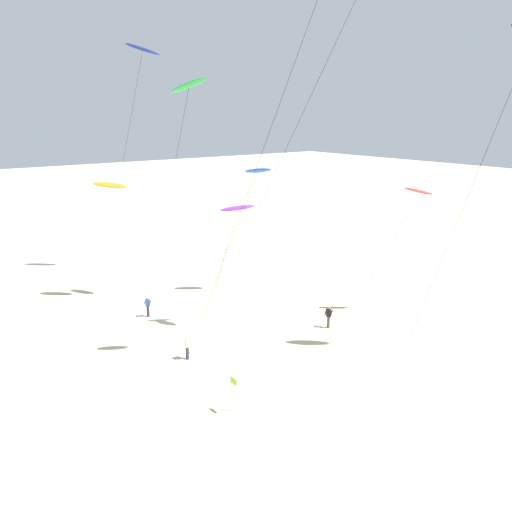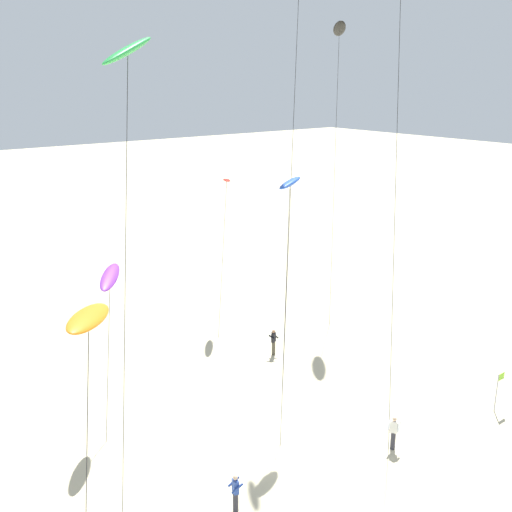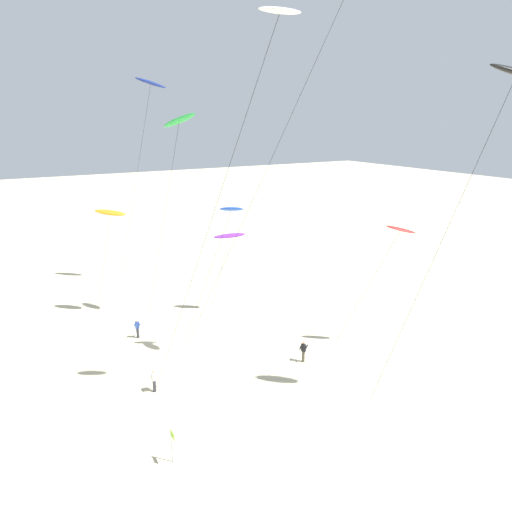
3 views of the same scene
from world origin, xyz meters
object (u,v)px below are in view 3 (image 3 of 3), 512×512
Objects in this scene: kite_navy at (150,84)px; kite_flyer_middle at (154,380)px; kite_magenta at (338,12)px; kite_flyer_nearest at (137,328)px; kite_orange at (110,213)px; kite_purple at (229,236)px; kite_flyer_furthest at (303,351)px; marker_flag at (172,440)px; kite_red at (400,231)px; kite_blue at (231,211)px; kite_white at (276,20)px; kite_green at (179,122)px.

kite_navy is 28.33m from kite_flyer_middle.
kite_magenta reaches higher than kite_flyer_nearest.
kite_orange is 10.63m from kite_purple.
kite_flyer_furthest is 13.05m from marker_flag.
kite_red reaches higher than kite_flyer_nearest.
marker_flag is (7.85, -7.50, -10.08)m from kite_blue.
kite_blue is (-4.44, -11.71, 1.93)m from kite_red.
kite_flyer_middle is at bearing -107.85° from kite_magenta.
kite_magenta is at bearing 109.71° from kite_white.
kite_blue is at bearing -121.81° from kite_flyer_furthest.
kite_magenta reaches higher than marker_flag.
kite_flyer_furthest is (1.79, 10.93, 0.00)m from kite_flyer_middle.
kite_flyer_nearest is (5.41, 0.25, -8.84)m from kite_orange.
kite_flyer_furthest is at bearing 11.22° from kite_navy.
kite_white reaches higher than kite_flyer_nearest.
kite_blue is at bearing -110.78° from kite_red.
kite_flyer_nearest is at bearing -143.50° from kite_blue.
kite_flyer_nearest is (-7.18, -5.32, -10.67)m from kite_blue.
kite_red is at bearing 100.07° from marker_flag.
kite_white is (2.04, -12.25, 12.45)m from kite_red.
kite_red is 1.27× the size of kite_purple.
kite_flyer_middle is (-3.44, -18.12, -8.74)m from kite_red.
kite_blue is 13.92m from kite_flyer_nearest.
kite_navy is at bearing -153.18° from kite_red.
kite_flyer_furthest is 0.80× the size of marker_flag.
marker_flag is at bearing -78.88° from kite_white.
kite_flyer_nearest is at bearing -77.37° from kite_green.
kite_flyer_nearest is at bearing -85.61° from kite_purple.
kite_green is 10.94× the size of kite_flyer_nearest.
kite_magenta is 20.17m from kite_purple.
kite_navy is 33.18m from marker_flag.
kite_flyer_furthest is at bearing 4.33° from kite_purple.
kite_green reaches higher than kite_flyer_middle.
marker_flag is (16.14, -7.12, -15.89)m from kite_green.
kite_white is at bearing -4.74° from kite_blue.
kite_green is 10.27m from kite_navy.
kite_white is (6.49, -0.54, 10.52)m from kite_blue.
kite_orange is at bearing -129.69° from kite_green.
kite_navy reaches higher than kite_flyer_middle.
kite_flyer_nearest is (-13.67, -4.78, -21.19)m from kite_white.
kite_red is 0.40× the size of kite_magenta.
kite_green is (-12.89, -5.12, -5.97)m from kite_magenta.
kite_navy reaches higher than kite_flyer_furthest.
kite_navy is at bearing 178.71° from kite_blue.
kite_red is 0.56× the size of kite_green.
kite_purple is (0.41, 4.09, -9.85)m from kite_green.
kite_green is at bearing -156.18° from kite_flyer_furthest.
kite_flyer_furthest is at bearing 44.56° from kite_flyer_nearest.
kite_red is at bearing 77.15° from kite_flyer_furthest.
kite_flyer_furthest is (10.68, 0.81, -6.64)m from kite_purple.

